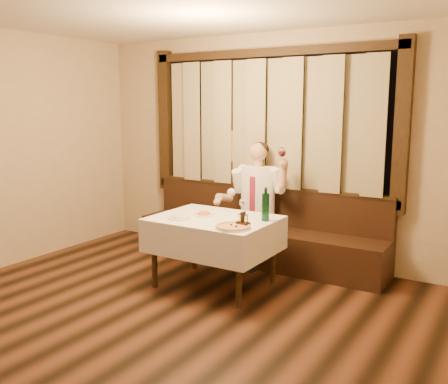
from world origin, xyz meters
The scene contains 10 objects.
room centered at (0.00, 0.97, 1.50)m, with size 5.01×6.01×2.81m.
banquette centered at (0.00, 2.72, 0.31)m, with size 3.20×0.61×0.94m.
dining_table centered at (0.00, 1.70, 0.65)m, with size 1.27×0.97×0.76m.
pizza centered at (0.41, 1.40, 0.77)m, with size 0.36×0.36×0.04m.
pasta_red centered at (-0.15, 1.73, 0.79)m, with size 0.23×0.23×0.08m.
pasta_cream centered at (-0.28, 1.45, 0.79)m, with size 0.24×0.24×0.08m.
green_bottle centered at (0.53, 1.85, 0.91)m, with size 0.08×0.08×0.35m.
table_wine_glass centered at (0.19, 1.97, 0.88)m, with size 0.07×0.07×0.17m.
cruet_caddy centered at (0.45, 1.53, 0.81)m, with size 0.14×0.08×0.14m.
seated_man centered at (-0.01, 2.63, 0.86)m, with size 0.84×0.62×1.49m.
Camera 1 is at (2.79, -2.62, 1.94)m, focal length 40.00 mm.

